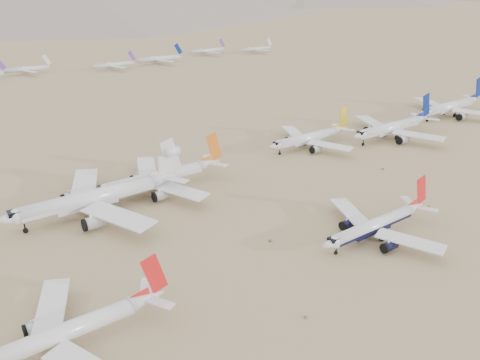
{
  "coord_description": "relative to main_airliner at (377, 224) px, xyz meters",
  "views": [
    {
      "loc": [
        -102.22,
        -72.47,
        67.45
      ],
      "look_at": [
        -21.75,
        41.03,
        7.0
      ],
      "focal_mm": 35.0,
      "sensor_mm": 36.0,
      "label": 1
    }
  ],
  "objects": [
    {
      "name": "main_airliner",
      "position": [
        0.0,
        0.0,
        0.0
      ],
      "size": [
        40.46,
        39.52,
        14.28
      ],
      "color": "silver",
      "rests_on": "ground"
    },
    {
      "name": "second_airliner",
      "position": [
        -84.21,
        6.27,
        0.21
      ],
      "size": [
        41.72,
        40.78,
        14.79
      ],
      "color": "silver",
      "rests_on": "ground"
    },
    {
      "name": "row2_navy_widebody",
      "position": [
        76.89,
        54.68,
        1.0
      ],
      "size": [
        49.57,
        48.47,
        17.64
      ],
      "color": "silver",
      "rests_on": "ground"
    },
    {
      "name": "distant_storage_row",
      "position": [
        -30.05,
        301.46,
        0.28
      ],
      "size": [
        482.0,
        55.68,
        13.34
      ],
      "color": "silver",
      "rests_on": "ground"
    },
    {
      "name": "row2_gold_tail",
      "position": [
        37.26,
        66.98,
        0.33
      ],
      "size": [
        42.73,
        41.79,
        15.21
      ],
      "color": "silver",
      "rests_on": "ground"
    },
    {
      "name": "row2_blue_far",
      "position": [
        132.39,
        60.64,
        1.13
      ],
      "size": [
        51.02,
        49.89,
        18.13
      ],
      "color": "silver",
      "rests_on": "ground"
    },
    {
      "name": "ground",
      "position": [
        4.32,
        0.9,
        -3.93
      ],
      "size": [
        7000.0,
        7000.0,
        0.0
      ],
      "primitive_type": "plane",
      "color": "#927A55",
      "rests_on": "ground"
    },
    {
      "name": "row2_orange_tail",
      "position": [
        -35.13,
        64.11,
        0.77
      ],
      "size": [
        46.91,
        45.89,
        16.73
      ],
      "color": "silver",
      "rests_on": "ground"
    },
    {
      "name": "row2_white_trijet",
      "position": [
        -57.95,
        59.59,
        1.73
      ],
      "size": [
        55.1,
        53.85,
        19.52
      ],
      "color": "silver",
      "rests_on": "ground"
    }
  ]
}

